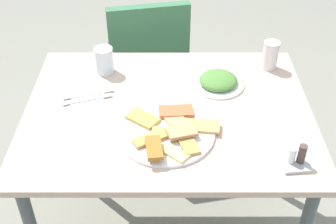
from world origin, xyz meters
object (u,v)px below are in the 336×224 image
(soda_can, at_px, (271,55))
(drinking_glass, at_px, (105,60))
(dining_chair, at_px, (148,65))
(paper_napkin, at_px, (89,97))
(fork, at_px, (88,99))
(condiment_caddy, at_px, (297,159))
(spoon, at_px, (90,94))
(dining_table, at_px, (169,127))
(pide_platter, at_px, (168,131))
(salad_plate_greens, at_px, (219,81))

(soda_can, distance_m, drinking_glass, 0.69)
(dining_chair, xyz_separation_m, paper_napkin, (-0.20, -0.65, 0.26))
(dining_chair, distance_m, drinking_glass, 0.59)
(fork, height_order, condiment_caddy, condiment_caddy)
(soda_can, distance_m, spoon, 0.77)
(dining_table, distance_m, spoon, 0.34)
(dining_table, bearing_deg, pide_platter, -90.85)
(dining_table, distance_m, salad_plate_greens, 0.28)
(drinking_glass, bearing_deg, fork, -103.04)
(dining_chair, xyz_separation_m, pide_platter, (0.11, -0.87, 0.27))
(fork, relative_size, condiment_caddy, 1.94)
(dining_table, distance_m, drinking_glass, 0.39)
(salad_plate_greens, distance_m, fork, 0.52)
(salad_plate_greens, relative_size, spoon, 1.09)
(pide_platter, height_order, soda_can, soda_can)
(fork, xyz_separation_m, condiment_caddy, (0.72, -0.35, 0.02))
(salad_plate_greens, xyz_separation_m, fork, (-0.51, -0.10, -0.01))
(salad_plate_greens, height_order, drinking_glass, drinking_glass)
(salad_plate_greens, distance_m, paper_napkin, 0.52)
(drinking_glass, relative_size, condiment_caddy, 1.14)
(dining_table, bearing_deg, drinking_glass, 135.95)
(dining_table, relative_size, salad_plate_greens, 4.95)
(dining_table, bearing_deg, spoon, 163.80)
(soda_can, xyz_separation_m, paper_napkin, (-0.74, -0.22, -0.06))
(fork, bearing_deg, dining_chair, 55.37)
(soda_can, relative_size, condiment_caddy, 1.24)
(salad_plate_greens, relative_size, soda_can, 1.78)
(soda_can, relative_size, drinking_glass, 1.09)
(paper_napkin, xyz_separation_m, spoon, (0.00, 0.02, 0.00))
(dining_chair, bearing_deg, paper_napkin, -106.83)
(drinking_glass, bearing_deg, pide_platter, -56.66)
(paper_napkin, xyz_separation_m, fork, (0.00, -0.02, 0.00))
(salad_plate_greens, xyz_separation_m, paper_napkin, (-0.51, -0.09, -0.02))
(dining_table, xyz_separation_m, condiment_caddy, (0.41, -0.29, 0.11))
(paper_napkin, bearing_deg, soda_can, 16.31)
(dining_table, distance_m, paper_napkin, 0.33)
(salad_plate_greens, bearing_deg, spoon, -172.49)
(drinking_glass, distance_m, spoon, 0.18)
(dining_table, relative_size, paper_napkin, 8.78)
(dining_chair, height_order, fork, dining_chair)
(dining_table, bearing_deg, salad_plate_greens, 37.95)
(dining_table, bearing_deg, dining_chair, 98.86)
(drinking_glass, xyz_separation_m, condiment_caddy, (0.67, -0.55, -0.03))
(condiment_caddy, bearing_deg, dining_table, 144.61)
(spoon, bearing_deg, condiment_caddy, -44.30)
(dining_table, xyz_separation_m, drinking_glass, (-0.26, 0.25, 0.15))
(dining_table, relative_size, dining_chair, 1.21)
(condiment_caddy, bearing_deg, dining_chair, 117.25)
(dining_table, xyz_separation_m, paper_napkin, (-0.31, 0.07, 0.09))
(salad_plate_greens, xyz_separation_m, drinking_glass, (-0.47, 0.10, 0.04))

